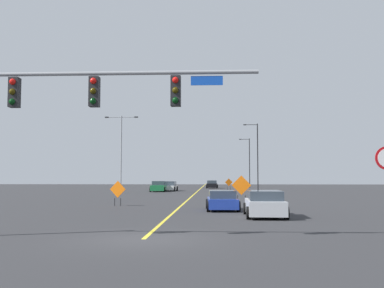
# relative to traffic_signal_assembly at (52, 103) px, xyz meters

# --- Properties ---
(ground) EXTENTS (212.36, 212.36, 0.00)m
(ground) POSITION_rel_traffic_signal_assembly_xyz_m (3.24, 0.02, -4.68)
(ground) COLOR #2D2D30
(road_centre_stripe) EXTENTS (0.16, 117.98, 0.01)m
(road_centre_stripe) POSITION_rel_traffic_signal_assembly_xyz_m (3.24, 59.01, -4.68)
(road_centre_stripe) COLOR yellow
(road_centre_stripe) RESTS_ON ground
(traffic_signal_assembly) EXTENTS (11.43, 0.44, 6.22)m
(traffic_signal_assembly) POSITION_rel_traffic_signal_assembly_xyz_m (0.00, 0.00, 0.00)
(traffic_signal_assembly) COLOR gray
(traffic_signal_assembly) RESTS_ON ground
(street_lamp_far_left) EXTENTS (2.14, 0.24, 9.85)m
(street_lamp_far_left) POSITION_rel_traffic_signal_assembly_xyz_m (11.86, 51.86, 0.70)
(street_lamp_far_left) COLOR black
(street_lamp_far_left) RESTS_ON ground
(street_lamp_mid_left) EXTENTS (2.01, 0.24, 9.23)m
(street_lamp_mid_left) POSITION_rel_traffic_signal_assembly_xyz_m (12.11, 70.74, 0.37)
(street_lamp_mid_left) COLOR black
(street_lamp_mid_left) RESTS_ON ground
(street_lamp_near_left) EXTENTS (4.13, 0.24, 9.59)m
(street_lamp_near_left) POSITION_rel_traffic_signal_assembly_xyz_m (-5.85, 40.38, 0.94)
(street_lamp_near_left) COLOR gray
(street_lamp_near_left) RESTS_ON ground
(construction_sign_right_shoulder) EXTENTS (1.09, 0.25, 1.82)m
(construction_sign_right_shoulder) POSITION_rel_traffic_signal_assembly_xyz_m (7.71, 50.69, -3.53)
(construction_sign_right_shoulder) COLOR orange
(construction_sign_right_shoulder) RESTS_ON ground
(construction_sign_left_lane) EXTENTS (1.20, 0.33, 1.80)m
(construction_sign_left_lane) POSITION_rel_traffic_signal_assembly_xyz_m (-1.34, 17.42, -3.57)
(construction_sign_left_lane) COLOR orange
(construction_sign_left_lane) RESTS_ON ground
(construction_sign_right_lane) EXTENTS (1.35, 0.26, 2.18)m
(construction_sign_right_lane) POSITION_rel_traffic_signal_assembly_xyz_m (7.52, 16.70, -3.29)
(construction_sign_right_lane) COLOR orange
(construction_sign_right_lane) RESTS_ON ground
(car_black_mid) EXTENTS (2.16, 4.63, 1.39)m
(car_black_mid) POSITION_rel_traffic_signal_assembly_xyz_m (5.24, 66.95, -4.01)
(car_black_mid) COLOR black
(car_black_mid) RESTS_ON ground
(car_blue_approaching) EXTENTS (2.12, 4.01, 1.24)m
(car_blue_approaching) POSITION_rel_traffic_signal_assembly_xyz_m (6.12, 13.37, -4.10)
(car_blue_approaching) COLOR #1E389E
(car_blue_approaching) RESTS_ON ground
(car_green_far) EXTENTS (2.18, 4.40, 1.46)m
(car_green_far) POSITION_rel_traffic_signal_assembly_xyz_m (-2.11, 48.02, -4.01)
(car_green_far) COLOR #196B38
(car_green_far) RESTS_ON ground
(car_silver_passing) EXTENTS (2.13, 4.50, 1.37)m
(car_silver_passing) POSITION_rel_traffic_signal_assembly_xyz_m (8.27, 8.86, -4.01)
(car_silver_passing) COLOR #B7BABF
(car_silver_passing) RESTS_ON ground
(car_white_distant) EXTENTS (2.22, 4.49, 1.40)m
(car_white_distant) POSITION_rel_traffic_signal_assembly_xyz_m (-0.90, 51.22, -4.03)
(car_white_distant) COLOR white
(car_white_distant) RESTS_ON ground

